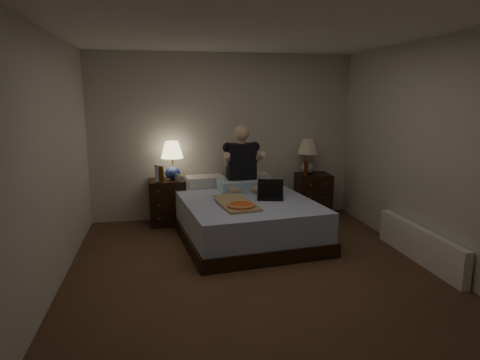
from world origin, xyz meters
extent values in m
cube|color=brown|center=(0.00, 0.00, 0.00)|extent=(4.00, 4.50, 0.00)
cube|color=white|center=(0.00, 0.00, 2.50)|extent=(4.00, 4.50, 0.00)
cube|color=beige|center=(0.00, 2.25, 1.25)|extent=(4.00, 0.00, 2.50)
cube|color=beige|center=(0.00, -2.25, 1.25)|extent=(4.00, 0.00, 2.50)
cube|color=beige|center=(-2.00, 0.00, 1.25)|extent=(0.00, 4.50, 2.50)
cube|color=beige|center=(2.00, 0.00, 1.25)|extent=(0.00, 4.50, 2.50)
cube|color=#5166A2|center=(0.12, 1.24, 0.27)|extent=(1.87, 2.34, 0.54)
cube|color=black|center=(-0.88, 2.01, 0.33)|extent=(0.53, 0.49, 0.67)
cube|color=black|center=(1.38, 2.05, 0.33)|extent=(0.53, 0.48, 0.67)
cylinder|color=silver|center=(-1.01, 1.90, 0.79)|extent=(0.07, 0.07, 0.25)
cylinder|color=#ABABA6|center=(-0.74, 1.88, 0.72)|extent=(0.07, 0.07, 0.10)
cylinder|color=#5E320D|center=(-0.95, 1.86, 0.78)|extent=(0.06, 0.06, 0.23)
cylinder|color=#51210B|center=(1.21, 1.92, 0.78)|extent=(0.06, 0.06, 0.23)
cube|color=white|center=(1.93, 0.00, 0.20)|extent=(0.10, 1.60, 0.40)
camera|label=1|loc=(-0.96, -4.20, 1.90)|focal=32.00mm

